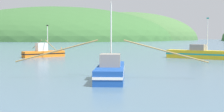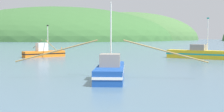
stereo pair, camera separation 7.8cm
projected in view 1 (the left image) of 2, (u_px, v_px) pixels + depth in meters
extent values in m
ellipsoid|color=#386633|center=(54.00, 40.00, 242.24)|extent=(181.47, 145.17, 50.59)
ellipsoid|color=#47703D|center=(127.00, 40.00, 260.27)|extent=(115.66, 92.53, 45.86)
cube|color=gold|center=(203.00, 55.00, 48.67)|extent=(11.64, 5.14, 1.31)
cube|color=teal|center=(203.00, 54.00, 48.67)|extent=(11.75, 5.19, 0.24)
cube|color=gray|center=(198.00, 47.00, 49.05)|extent=(2.62, 2.16, 0.95)
cylinder|color=silver|center=(207.00, 35.00, 48.15)|extent=(0.12, 0.12, 4.89)
cube|color=teal|center=(208.00, 18.00, 47.98)|extent=(0.35, 0.14, 0.20)
cube|color=orange|center=(44.00, 54.00, 52.86)|extent=(5.78, 6.59, 1.03)
cube|color=black|center=(44.00, 54.00, 52.86)|extent=(5.84, 6.66, 0.19)
cone|color=orange|center=(61.00, 48.00, 54.71)|extent=(0.28, 0.28, 0.70)
cube|color=silver|center=(41.00, 47.00, 52.54)|extent=(2.13, 2.18, 1.40)
cylinder|color=silver|center=(48.00, 39.00, 53.11)|extent=(0.12, 0.12, 4.21)
cube|color=black|center=(47.00, 26.00, 52.97)|extent=(0.25, 0.30, 0.20)
cylinder|color=#997F4C|center=(37.00, 44.00, 55.10)|extent=(3.32, 2.72, 1.67)
cylinder|color=#997F4C|center=(51.00, 45.00, 50.41)|extent=(3.32, 2.72, 1.67)
cube|color=#19479E|center=(111.00, 72.00, 26.22)|extent=(4.05, 9.00, 1.12)
cube|color=white|center=(111.00, 71.00, 26.22)|extent=(4.09, 9.08, 0.20)
cone|color=#19479E|center=(113.00, 58.00, 30.16)|extent=(0.24, 0.24, 0.70)
cube|color=gray|center=(110.00, 60.00, 25.52)|extent=(2.03, 2.34, 1.03)
cylinder|color=silver|center=(111.00, 34.00, 26.69)|extent=(0.12, 0.12, 5.24)
cube|color=white|center=(111.00, 2.00, 26.51)|extent=(0.11, 0.36, 0.20)
cylinder|color=#997F4C|center=(56.00, 51.00, 26.32)|extent=(6.94, 1.68, 1.96)
cylinder|color=#997F4C|center=(166.00, 51.00, 25.89)|extent=(6.94, 1.68, 1.96)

